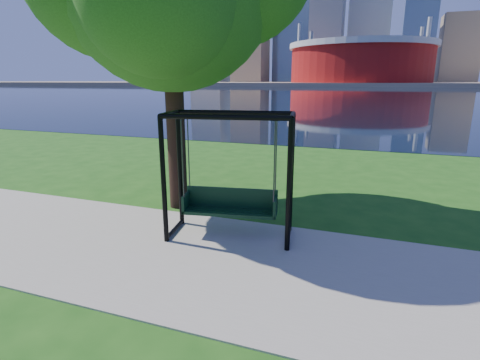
% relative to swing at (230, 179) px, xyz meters
% --- Properties ---
extents(ground, '(900.00, 900.00, 0.00)m').
position_rel_swing_xyz_m(ground, '(0.61, -0.63, -1.25)').
color(ground, '#1E5114').
rests_on(ground, ground).
extents(path, '(120.00, 4.00, 0.03)m').
position_rel_swing_xyz_m(path, '(0.61, -1.13, -1.23)').
color(path, '#9E937F').
rests_on(path, ground).
extents(river, '(900.00, 180.00, 0.02)m').
position_rel_swing_xyz_m(river, '(0.61, 101.37, -1.24)').
color(river, black).
rests_on(river, ground).
extents(far_bank, '(900.00, 228.00, 2.00)m').
position_rel_swing_xyz_m(far_bank, '(0.61, 305.37, -0.25)').
color(far_bank, '#937F60').
rests_on(far_bank, ground).
extents(stadium, '(83.00, 83.00, 32.00)m').
position_rel_swing_xyz_m(stadium, '(-9.39, 234.37, 12.98)').
color(stadium, maroon).
rests_on(stadium, far_bank).
extents(skyline, '(392.00, 66.00, 96.50)m').
position_rel_swing_xyz_m(skyline, '(-3.66, 318.77, 34.64)').
color(skyline, gray).
rests_on(skyline, far_bank).
extents(swing, '(2.67, 1.52, 2.58)m').
position_rel_swing_xyz_m(swing, '(0.00, 0.00, 0.00)').
color(swing, black).
rests_on(swing, ground).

